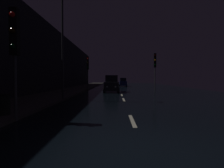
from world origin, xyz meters
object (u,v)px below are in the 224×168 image
object	(u,v)px
traffic_light_far_right	(155,64)
streetlamp_overhead	(68,32)
traffic_light_near_left	(14,40)
trash_bin_curbside	(4,104)
car_approaching_headlights	(112,84)
car_distant_taillights	(123,82)
traffic_light_far_left	(88,66)

from	to	relation	value
traffic_light_far_right	streetlamp_overhead	world-z (taller)	streetlamp_overhead
traffic_light_near_left	streetlamp_overhead	world-z (taller)	streetlamp_overhead
trash_bin_curbside	car_approaching_headlights	bearing A→B (deg)	73.64
car_distant_taillights	car_approaching_headlights	bearing A→B (deg)	172.60
car_distant_taillights	streetlamp_overhead	bearing A→B (deg)	167.99
traffic_light_far_left	trash_bin_curbside	distance (m)	18.79
traffic_light_near_left	car_approaching_headlights	bearing A→B (deg)	160.75
streetlamp_overhead	car_approaching_headlights	world-z (taller)	streetlamp_overhead
traffic_light_near_left	streetlamp_overhead	size ratio (longest dim) A/B	0.55
traffic_light_near_left	traffic_light_far_left	xyz separation A→B (m)	(0.10, 19.14, 0.30)
traffic_light_far_right	traffic_light_far_left	world-z (taller)	traffic_light_far_right
traffic_light_far_right	traffic_light_near_left	distance (m)	19.80
trash_bin_curbside	traffic_light_far_left	bearing A→B (deg)	86.98
traffic_light_far_left	car_distant_taillights	bearing A→B (deg)	151.59
traffic_light_far_right	traffic_light_far_left	distance (m)	9.62
traffic_light_far_right	trash_bin_curbside	xyz separation A→B (m)	(-10.43, -16.72, -3.18)
car_approaching_headlights	traffic_light_far_right	bearing A→B (deg)	101.91
traffic_light_far_right	car_approaching_headlights	xyz separation A→B (m)	(-5.89, -1.24, -2.80)
traffic_light_far_left	car_approaching_headlights	bearing A→B (deg)	43.11
traffic_light_far_right	car_approaching_headlights	world-z (taller)	traffic_light_far_right
traffic_light_far_right	car_approaching_headlights	size ratio (longest dim) A/B	1.20
car_approaching_headlights	car_distant_taillights	world-z (taller)	car_approaching_headlights
traffic_light_far_right	traffic_light_near_left	xyz separation A→B (m)	(-9.55, -17.33, -0.46)
traffic_light_far_left	car_distant_taillights	xyz separation A→B (m)	(5.83, 14.39, -2.77)
traffic_light_far_left	traffic_light_near_left	bearing A→B (deg)	-6.66
traffic_light_near_left	trash_bin_curbside	distance (m)	2.92
car_approaching_headlights	car_distant_taillights	size ratio (longest dim) A/B	1.15
trash_bin_curbside	car_distant_taillights	bearing A→B (deg)	78.31
traffic_light_far_right	traffic_light_near_left	world-z (taller)	traffic_light_far_right
traffic_light_far_left	streetlamp_overhead	bearing A→B (deg)	-5.37
traffic_light_far_left	car_approaching_headlights	world-z (taller)	traffic_light_far_left
traffic_light_near_left	car_distant_taillights	xyz separation A→B (m)	(5.93, 33.52, -2.47)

